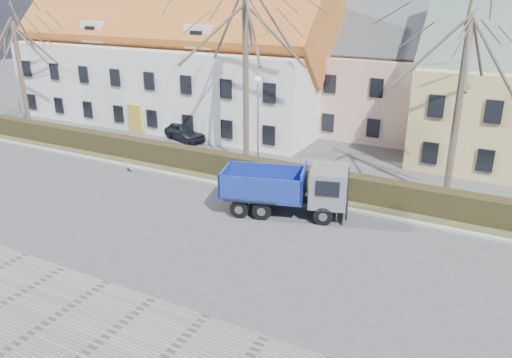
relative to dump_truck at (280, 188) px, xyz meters
The scene contains 14 objects.
ground 4.31m from the dump_truck, 137.22° to the right, with size 120.00×120.00×0.00m, color #434345.
sidewalk_near 11.76m from the dump_truck, 104.97° to the right, with size 80.00×5.00×0.08m, color gray.
curb_far 3.72m from the dump_truck, 149.13° to the left, with size 80.00×0.30×0.12m, color #A2A09C.
grass_strip 4.71m from the dump_truck, 131.57° to the left, with size 80.00×3.00×0.10m, color #3E4426.
hedge 4.45m from the dump_truck, 133.30° to the left, with size 60.00×0.90×1.30m, color black.
building_white 21.05m from the dump_truck, 140.50° to the left, with size 26.80×10.80×9.50m, color silver, non-canonical shape.
building_pink 17.45m from the dump_truck, 86.74° to the left, with size 10.80×8.80×8.00m, color #D6AA97, non-canonical shape.
tree_0 25.92m from the dump_truck, 167.16° to the left, with size 7.20×7.20×9.90m, color #4F4337, non-canonical shape.
tree_1 9.12m from the dump_truck, 131.35° to the left, with size 9.20×9.20×12.65m, color #4F4337, non-canonical shape.
tree_2 9.96m from the dump_truck, 39.26° to the left, with size 8.00×8.00×11.00m, color #4F4337, non-canonical shape.
dump_truck is the anchor object (origin of this frame).
streetlight 5.67m from the dump_truck, 129.04° to the left, with size 0.46×0.46×5.93m, color #9C9D9E, non-canonical shape.
cart_frame 10.90m from the dump_truck, behind, with size 0.78×0.45×0.71m, color silver, non-canonical shape.
parked_car_a 14.25m from the dump_truck, 144.51° to the left, with size 1.55×3.84×1.31m, color black.
Camera 1 is at (12.43, -17.65, 10.33)m, focal length 35.00 mm.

